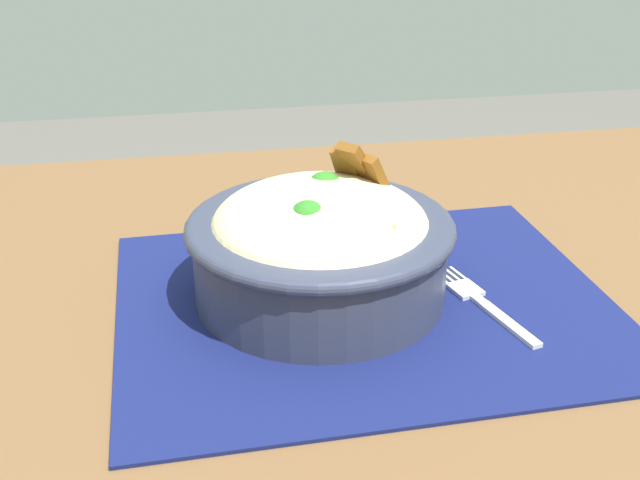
# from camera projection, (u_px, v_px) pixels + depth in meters

# --- Properties ---
(table) EXTENTS (1.01, 0.80, 0.71)m
(table) POSITION_uv_depth(u_px,v_px,m) (385.00, 387.00, 0.67)
(table) COLOR brown
(table) RESTS_ON ground_plane
(placemat) EXTENTS (0.40, 0.33, 0.00)m
(placemat) POSITION_uv_depth(u_px,v_px,m) (365.00, 302.00, 0.65)
(placemat) COLOR #11194C
(placemat) RESTS_ON table
(bowl) EXTENTS (0.24, 0.24, 0.12)m
(bowl) POSITION_uv_depth(u_px,v_px,m) (320.00, 242.00, 0.63)
(bowl) COLOR #2D3347
(bowl) RESTS_ON placemat
(fork) EXTENTS (0.05, 0.13, 0.00)m
(fork) POSITION_uv_depth(u_px,v_px,m) (480.00, 301.00, 0.64)
(fork) COLOR silver
(fork) RESTS_ON placemat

